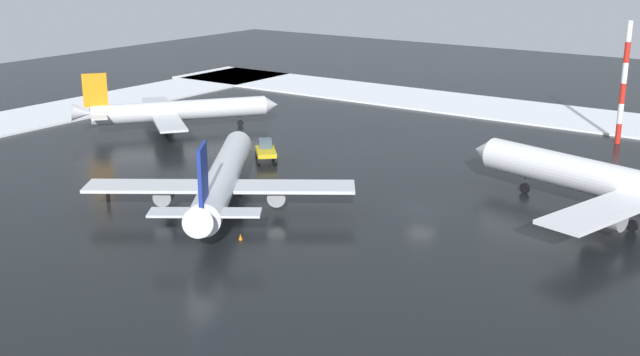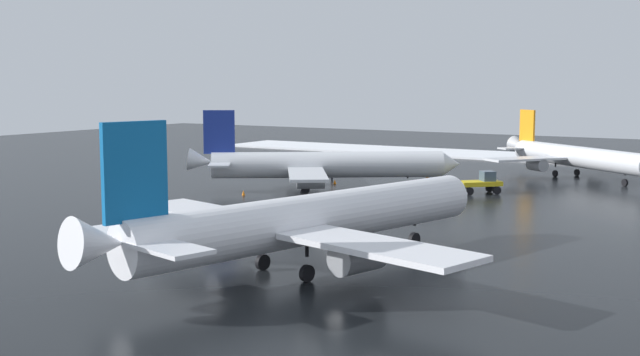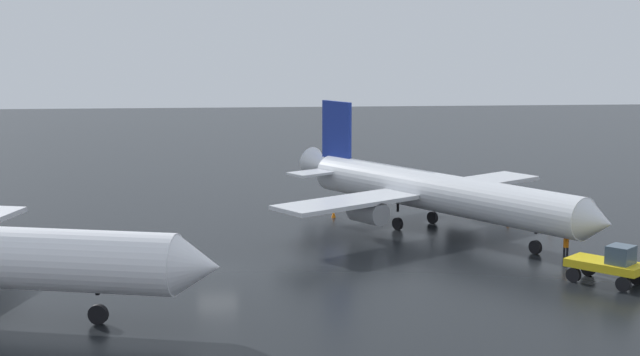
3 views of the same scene
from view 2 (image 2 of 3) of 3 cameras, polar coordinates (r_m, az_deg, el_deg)
name	(u,v)px [view 2 (image 2 of 3)]	position (r m, az deg, el deg)	size (l,w,h in m)	color
ground_plane	(329,221)	(71.51, 0.63, -3.09)	(240.00, 240.00, 0.00)	black
snow_bank_right	(540,158)	(133.18, 15.39, 1.40)	(14.00, 116.00, 0.29)	white
airplane_distant_tail	(321,165)	(90.24, 0.08, 0.95)	(23.22, 26.99, 9.19)	silver
airplane_parked_portside	(308,220)	(52.60, -0.88, -2.98)	(34.23, 28.75, 10.31)	white
airplane_far_rear	(575,156)	(108.01, 17.70, 1.48)	(21.14, 23.83, 8.39)	silver
pushback_tug	(482,182)	(90.49, 11.44, -0.29)	(4.76, 4.85, 2.50)	gold
ground_crew_by_nose_gear	(427,182)	(92.26, 7.64, -0.27)	(0.36, 0.36, 1.71)	black
ground_crew_mid_apron	(332,171)	(102.38, 0.86, 0.51)	(0.36, 0.36, 1.71)	black
traffic_cone_near_nose	(335,182)	(97.10, 1.06, -0.26)	(0.36, 0.36, 0.55)	orange
traffic_cone_mid_line	(243,193)	(87.91, -5.47, -1.05)	(0.36, 0.36, 0.55)	orange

